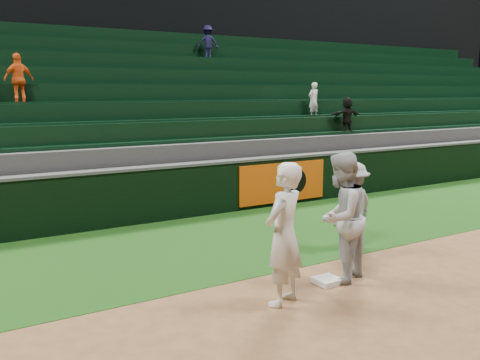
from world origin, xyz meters
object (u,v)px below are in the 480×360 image
object	(u,v)px
first_base	(327,281)
first_baseman	(284,234)
baserunner	(340,218)
base_coach	(353,206)

from	to	relation	value
first_base	first_baseman	xyz separation A→B (m)	(-1.03, -0.28, 0.94)
baserunner	base_coach	size ratio (longest dim) A/B	1.24
baserunner	first_base	bearing A→B (deg)	-22.29
first_base	baserunner	xyz separation A→B (m)	(0.23, 0.00, 0.95)
base_coach	baserunner	bearing A→B (deg)	26.42
first_baseman	baserunner	world-z (taller)	baserunner
first_base	baserunner	bearing A→B (deg)	0.10
first_baseman	base_coach	bearing A→B (deg)	-175.96
first_baseman	base_coach	xyz separation A→B (m)	(2.60, 1.42, -0.17)
baserunner	base_coach	bearing A→B (deg)	-161.98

